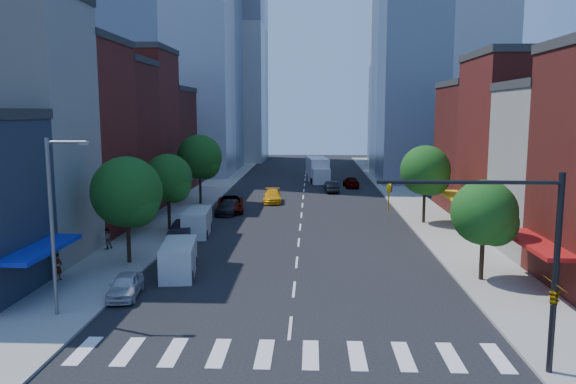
% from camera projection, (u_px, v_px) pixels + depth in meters
% --- Properties ---
extents(ground, '(220.00, 220.00, 0.00)m').
position_uv_depth(ground, '(290.00, 328.00, 27.26)').
color(ground, black).
rests_on(ground, ground).
extents(sidewalk_left, '(5.00, 120.00, 0.15)m').
position_uv_depth(sidewalk_left, '(199.00, 198.00, 67.33)').
color(sidewalk_left, gray).
rests_on(sidewalk_left, ground).
extents(sidewalk_right, '(5.00, 120.00, 0.15)m').
position_uv_depth(sidewalk_right, '(409.00, 200.00, 66.29)').
color(sidewalk_right, gray).
rests_on(sidewalk_right, ground).
extents(crosswalk, '(19.00, 3.00, 0.01)m').
position_uv_depth(crosswalk, '(288.00, 354.00, 24.29)').
color(crosswalk, silver).
rests_on(crosswalk, ground).
extents(bldg_left_2, '(12.00, 9.00, 16.00)m').
position_uv_depth(bldg_left_2, '(51.00, 141.00, 47.26)').
color(bldg_left_2, maroon).
rests_on(bldg_left_2, ground).
extents(bldg_left_3, '(12.00, 8.00, 15.00)m').
position_uv_depth(bldg_left_3, '(90.00, 141.00, 55.74)').
color(bldg_left_3, '#521B14').
rests_on(bldg_left_3, ground).
extents(bldg_left_4, '(12.00, 9.00, 17.00)m').
position_uv_depth(bldg_left_4, '(119.00, 129.00, 64.01)').
color(bldg_left_4, maroon).
rests_on(bldg_left_4, ground).
extents(bldg_left_5, '(12.00, 10.00, 13.00)m').
position_uv_depth(bldg_left_5, '(144.00, 142.00, 73.69)').
color(bldg_left_5, '#521B14').
rests_on(bldg_left_5, ground).
extents(bldg_right_2, '(12.00, 10.00, 15.00)m').
position_uv_depth(bldg_right_2, '(540.00, 145.00, 49.06)').
color(bldg_right_2, maroon).
rests_on(bldg_right_2, ground).
extents(bldg_right_3, '(12.00, 10.00, 13.00)m').
position_uv_depth(bldg_right_3, '(501.00, 149.00, 59.09)').
color(bldg_right_3, '#521B14').
rests_on(bldg_right_3, ground).
extents(tower_far_w, '(18.00, 18.00, 56.00)m').
position_uv_depth(tower_far_w, '(222.00, 27.00, 117.97)').
color(tower_far_w, '#9EA5AD').
rests_on(tower_far_w, ground).
extents(traffic_signal, '(7.24, 2.24, 8.00)m').
position_uv_depth(traffic_signal, '(541.00, 274.00, 21.81)').
color(traffic_signal, black).
rests_on(traffic_signal, sidewalk_right).
extents(streetlight, '(2.25, 0.25, 9.00)m').
position_uv_depth(streetlight, '(55.00, 216.00, 27.99)').
color(streetlight, slate).
rests_on(streetlight, sidewalk_left).
extents(tree_left_near, '(4.80, 4.80, 7.30)m').
position_uv_depth(tree_left_near, '(129.00, 195.00, 37.84)').
color(tree_left_near, black).
rests_on(tree_left_near, sidewalk_left).
extents(tree_left_mid, '(4.20, 4.20, 6.65)m').
position_uv_depth(tree_left_mid, '(170.00, 180.00, 48.77)').
color(tree_left_mid, black).
rests_on(tree_left_mid, sidewalk_left).
extents(tree_left_far, '(5.00, 5.00, 7.75)m').
position_uv_depth(tree_left_far, '(201.00, 159.00, 62.52)').
color(tree_left_far, black).
rests_on(tree_left_far, sidewalk_left).
extents(tree_right_near, '(4.00, 4.00, 6.20)m').
position_uv_depth(tree_right_near, '(487.00, 215.00, 34.02)').
color(tree_right_near, black).
rests_on(tree_right_near, sidewalk_right).
extents(tree_right_far, '(4.60, 4.60, 7.20)m').
position_uv_depth(tree_right_far, '(427.00, 172.00, 51.72)').
color(tree_right_far, black).
rests_on(tree_right_far, sidewalk_right).
extents(parked_car_front, '(1.95, 4.04, 1.33)m').
position_uv_depth(parked_car_front, '(126.00, 286.00, 31.74)').
color(parked_car_front, '#B9B9BE').
rests_on(parked_car_front, ground).
extents(parked_car_second, '(1.88, 4.69, 1.52)m').
position_uv_depth(parked_car_second, '(184.00, 230.00, 46.22)').
color(parked_car_second, black).
rests_on(parked_car_second, ground).
extents(parked_car_third, '(3.39, 6.09, 1.61)m').
position_uv_depth(parked_car_third, '(230.00, 204.00, 58.82)').
color(parked_car_third, '#999999').
rests_on(parked_car_third, ground).
extents(parked_car_rear, '(2.45, 5.10, 1.43)m').
position_uv_depth(parked_car_rear, '(229.00, 207.00, 57.56)').
color(parked_car_rear, black).
rests_on(parked_car_rear, ground).
extents(cargo_van_near, '(2.63, 5.21, 2.13)m').
position_uv_depth(cargo_van_near, '(179.00, 259.00, 35.89)').
color(cargo_van_near, silver).
rests_on(cargo_van_near, ground).
extents(cargo_van_far, '(2.41, 5.24, 2.17)m').
position_uv_depth(cargo_van_far, '(197.00, 222.00, 47.68)').
color(cargo_van_far, silver).
rests_on(cargo_van_far, ground).
extents(taxi, '(2.31, 5.11, 1.45)m').
position_uv_depth(taxi, '(272.00, 196.00, 64.75)').
color(taxi, '#FFB00D').
rests_on(taxi, ground).
extents(traffic_car_oncoming, '(1.93, 4.57, 1.47)m').
position_uv_depth(traffic_car_oncoming, '(332.00, 187.00, 73.01)').
color(traffic_car_oncoming, black).
rests_on(traffic_car_oncoming, ground).
extents(traffic_car_far, '(2.26, 4.61, 1.51)m').
position_uv_depth(traffic_car_far, '(351.00, 182.00, 77.56)').
color(traffic_car_far, '#999999').
rests_on(traffic_car_far, ground).
extents(box_truck, '(3.62, 9.14, 3.58)m').
position_uv_depth(box_truck, '(318.00, 171.00, 83.56)').
color(box_truck, silver).
rests_on(box_truck, ground).
extents(pedestrian_near, '(0.53, 0.69, 1.67)m').
position_uv_depth(pedestrian_near, '(58.00, 267.00, 34.34)').
color(pedestrian_near, '#999999').
rests_on(pedestrian_near, sidewalk_left).
extents(pedestrian_far, '(0.94, 0.98, 1.59)m').
position_uv_depth(pedestrian_far, '(107.00, 239.00, 42.21)').
color(pedestrian_far, '#999999').
rests_on(pedestrian_far, sidewalk_left).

